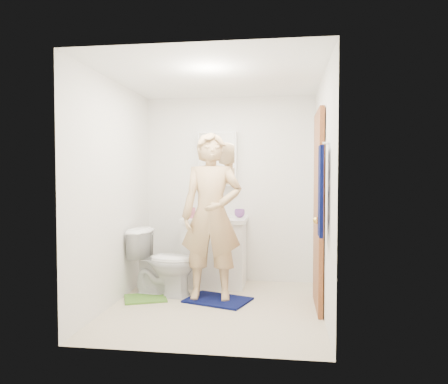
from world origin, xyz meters
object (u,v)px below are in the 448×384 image
(toilet, at_px, (163,262))
(man, at_px, (212,216))
(soap_dispenser, at_px, (191,210))
(toothbrush_cup, at_px, (240,213))
(towel, at_px, (321,191))
(medicine_cabinet, at_px, (218,159))
(vanity_cabinet, at_px, (215,253))

(toilet, bearing_deg, man, -93.88)
(toilet, bearing_deg, soap_dispenser, -16.58)
(man, bearing_deg, soap_dispenser, 117.31)
(soap_dispenser, distance_m, man, 0.71)
(soap_dispenser, xyz_separation_m, man, (0.37, -0.61, -0.01))
(toothbrush_cup, bearing_deg, soap_dispenser, -165.04)
(soap_dispenser, bearing_deg, towel, -44.25)
(soap_dispenser, relative_size, toothbrush_cup, 1.46)
(toilet, relative_size, man, 0.42)
(medicine_cabinet, height_order, towel, medicine_cabinet)
(toilet, relative_size, soap_dispenser, 3.97)
(towel, height_order, man, man)
(towel, relative_size, soap_dispenser, 4.15)
(towel, height_order, toothbrush_cup, towel)
(medicine_cabinet, distance_m, toilet, 1.52)
(vanity_cabinet, bearing_deg, toilet, -134.72)
(soap_dispenser, bearing_deg, toothbrush_cup, 14.96)
(toilet, distance_m, man, 0.82)
(toilet, distance_m, toothbrush_cup, 1.16)
(vanity_cabinet, bearing_deg, toothbrush_cup, 21.30)
(toilet, height_order, soap_dispenser, soap_dispenser)
(toilet, distance_m, soap_dispenser, 0.77)
(vanity_cabinet, relative_size, soap_dispenser, 4.15)
(medicine_cabinet, relative_size, soap_dispenser, 3.63)
(medicine_cabinet, relative_size, toothbrush_cup, 5.31)
(vanity_cabinet, height_order, toilet, vanity_cabinet)
(towel, distance_m, man, 1.43)
(toilet, relative_size, toothbrush_cup, 5.81)
(vanity_cabinet, relative_size, towel, 1.00)
(towel, xyz_separation_m, soap_dispenser, (-1.48, 1.44, -0.30))
(medicine_cabinet, xyz_separation_m, soap_dispenser, (-0.30, -0.27, -0.65))
(vanity_cabinet, distance_m, medicine_cabinet, 1.22)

